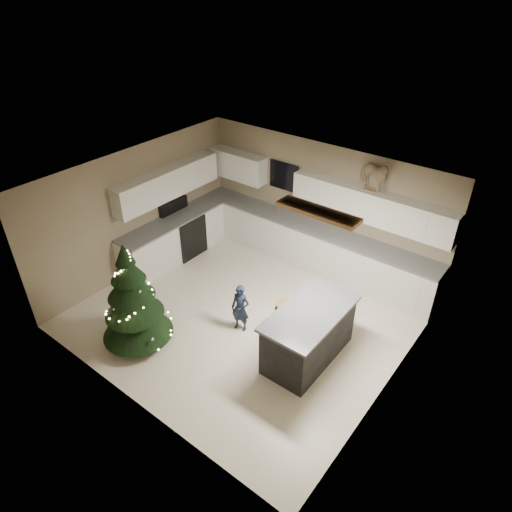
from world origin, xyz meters
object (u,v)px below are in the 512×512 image
object	(u,v)px
rocking_horse	(373,175)
island	(309,334)
toddler	(240,308)
bar_stool	(286,311)
christmas_tree	(133,304)

from	to	relation	value
rocking_horse	island	bearing A→B (deg)	-156.94
island	rocking_horse	bearing A→B (deg)	97.80
toddler	bar_stool	bearing A→B (deg)	15.81
island	christmas_tree	size ratio (longest dim) A/B	0.87
island	christmas_tree	distance (m)	2.90
island	bar_stool	world-z (taller)	island
island	toddler	distance (m)	1.30
bar_stool	christmas_tree	size ratio (longest dim) A/B	0.34
bar_stool	christmas_tree	xyz separation A→B (m)	(-1.87, -1.69, 0.30)
toddler	christmas_tree	bearing A→B (deg)	-145.54
island	bar_stool	size ratio (longest dim) A/B	2.57
island	rocking_horse	xyz separation A→B (m)	(-0.34, 2.46, 1.83)
christmas_tree	bar_stool	bearing A→B (deg)	42.11
toddler	rocking_horse	bearing A→B (deg)	56.50
bar_stool	rocking_horse	world-z (taller)	rocking_horse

